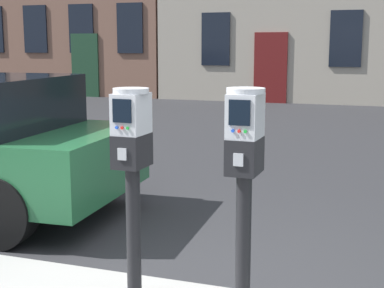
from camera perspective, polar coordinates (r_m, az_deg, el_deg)
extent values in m
cylinder|color=black|center=(3.56, -5.91, -9.12)|extent=(0.09, 0.09, 0.87)
cube|color=black|center=(3.42, -6.07, -0.65)|extent=(0.18, 0.24, 0.20)
cube|color=#A5A8AD|center=(3.31, -7.06, -1.03)|extent=(0.06, 0.01, 0.07)
cube|color=#B7BABF|center=(3.39, -6.14, 3.05)|extent=(0.18, 0.23, 0.25)
cube|color=black|center=(3.28, -7.08, 3.33)|extent=(0.12, 0.01, 0.14)
cylinder|color=blue|center=(3.31, -7.60, 1.66)|extent=(0.02, 0.01, 0.02)
cylinder|color=red|center=(3.29, -7.06, 1.63)|extent=(0.02, 0.01, 0.02)
cylinder|color=green|center=(3.28, -6.52, 1.60)|extent=(0.02, 0.01, 0.02)
cylinder|color=#B7BABF|center=(3.38, -6.18, 5.37)|extent=(0.22, 0.22, 0.03)
cylinder|color=black|center=(3.34, 5.18, -10.32)|extent=(0.09, 0.09, 0.88)
cube|color=black|center=(3.19, 5.33, -1.18)|extent=(0.18, 0.24, 0.20)
cube|color=#A5A8AD|center=(3.07, 4.69, -1.60)|extent=(0.06, 0.01, 0.07)
cube|color=#B7BABF|center=(3.15, 5.39, 2.86)|extent=(0.18, 0.23, 0.25)
cube|color=black|center=(3.04, 4.80, 3.16)|extent=(0.12, 0.01, 0.14)
cylinder|color=blue|center=(3.06, 4.14, 1.34)|extent=(0.02, 0.01, 0.02)
cylinder|color=red|center=(3.05, 4.77, 1.30)|extent=(0.02, 0.01, 0.02)
cylinder|color=green|center=(3.04, 5.40, 1.26)|extent=(0.02, 0.01, 0.02)
cylinder|color=#B7BABF|center=(3.14, 5.44, 5.38)|extent=(0.22, 0.22, 0.03)
cylinder|color=black|center=(5.16, -18.70, -6.47)|extent=(0.65, 0.25, 0.64)
cylinder|color=black|center=(6.52, -10.51, -2.71)|extent=(0.65, 0.25, 0.64)
cube|color=black|center=(20.49, -15.52, 11.10)|extent=(0.90, 0.06, 1.60)
cube|color=black|center=(19.54, -11.12, 11.34)|extent=(0.90, 0.06, 1.60)
cube|color=black|center=(18.71, -6.29, 11.53)|extent=(0.90, 0.06, 1.60)
cube|color=#193823|center=(19.49, -10.72, 7.80)|extent=(1.00, 0.07, 2.10)
cube|color=black|center=(17.66, 2.40, 10.52)|extent=(0.90, 0.06, 1.60)
cube|color=black|center=(16.94, 15.25, 10.21)|extent=(0.90, 0.06, 1.60)
cube|color=#591414|center=(17.25, 7.92, 7.61)|extent=(1.00, 0.07, 2.10)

